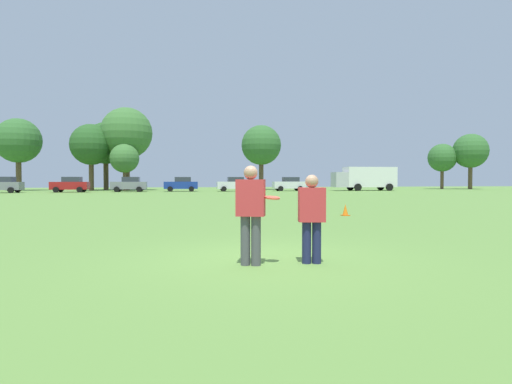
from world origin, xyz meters
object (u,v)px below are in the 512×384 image
Objects in this scene: traffic_cone at (345,210)px; parked_car_near_right at (234,184)px; parked_car_mid_right at (181,184)px; parked_car_far_right at (289,184)px; player_defender at (312,214)px; parked_car_center at (129,184)px; parked_car_near_left at (2,185)px; player_thrower at (251,209)px; box_truck at (365,178)px; parked_car_mid_left at (70,184)px; frisbee at (272,198)px.

parked_car_near_right is (0.37, 38.12, 0.69)m from traffic_cone.
parked_car_far_right is (14.05, -0.16, 0.00)m from parked_car_mid_right.
player_defender is 3.35× the size of traffic_cone.
parked_car_far_right is (20.32, 0.63, 0.00)m from parked_car_center.
parked_car_far_right is (33.99, 2.31, 0.00)m from parked_car_near_left.
parked_car_center is (-6.80, 47.74, -0.07)m from player_thrower.
box_truck is (44.42, 1.76, 0.83)m from parked_car_near_left.
parked_car_center is (-7.92, 47.77, 0.02)m from player_defender.
parked_car_mid_right is (12.93, 1.39, 0.00)m from parked_car_mid_left.
parked_car_mid_right is 1.00× the size of parked_car_far_right.
parked_car_near_right is at bearing 0.46° from parked_car_center.
parked_car_near_left is at bearing 113.96° from player_thrower.
frisbee is 50.21m from parked_car_far_right.
frisbee is at bearing -88.93° from parked_car_mid_right.
parked_car_far_right is (26.98, 1.23, 0.00)m from parked_car_mid_left.
traffic_cone is 44.79m from parked_car_near_left.
player_thrower is 48.53m from parked_car_mid_right.
box_truck is at bearing -1.66° from parked_car_mid_right.
parked_car_center is at bearing -179.85° from box_truck.
parked_car_mid_left is at bearing -177.39° from parked_car_far_right.
parked_car_near_left is 1.00× the size of parked_car_mid_right.
box_truck is at bearing 64.41° from traffic_cone.
parked_car_mid_left and parked_car_center have the same top height.
player_defender is 50.90m from parked_car_near_left.
parked_car_center is at bearing -172.82° from parked_car_mid_right.
parked_car_mid_left reaches higher than frisbee.
parked_car_mid_right is (-6.25, 38.80, 0.69)m from traffic_cone.
player_defender is 0.19× the size of box_truck.
player_thrower is 0.42× the size of parked_car_far_right.
parked_car_far_right is (7.44, 0.53, 0.00)m from parked_car_near_right.
parked_car_mid_right and parked_car_near_right have the same top height.
parked_car_mid_left is (-13.47, 47.14, -0.07)m from player_thrower.
parked_car_center is 1.00× the size of parked_car_mid_right.
parked_car_near_left is 1.00× the size of parked_car_mid_left.
parked_car_near_left and parked_car_center have the same top height.
parked_car_center is (13.67, 1.68, 0.00)m from parked_car_near_left.
player_thrower is 49.03m from parked_car_mid_left.
parked_car_near_left reaches higher than frisbee.
frisbee is at bearing -73.67° from parked_car_mid_left.
player_defender is 0.38× the size of parked_car_far_right.
parked_car_near_left is 44.46m from box_truck.
parked_car_mid_left is at bearing 117.14° from traffic_cone.
parked_car_mid_right is 0.50× the size of box_truck.
parked_car_far_right is (13.15, 48.45, -0.28)m from frisbee.
parked_car_near_left is 34.06m from parked_car_far_right.
parked_car_near_left is at bearing 114.31° from frisbee.
parked_car_mid_left and parked_car_far_right have the same top height.
parked_car_near_left is 1.00× the size of parked_car_center.
parked_car_far_right is at bearing 3.88° from parked_car_near_left.
player_defender is at bearing -88.06° from parked_car_mid_right.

